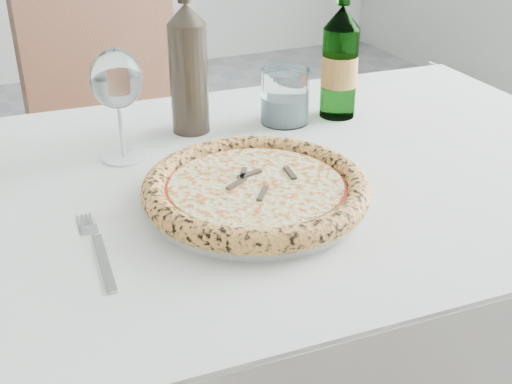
# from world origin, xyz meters

# --- Properties ---
(dining_table) EXTENTS (1.41, 0.89, 0.76)m
(dining_table) POSITION_xyz_m (0.16, -0.15, 0.66)
(dining_table) COLOR brown
(dining_table) RESTS_ON floor
(chair_far) EXTENTS (0.54, 0.54, 0.93)m
(chair_far) POSITION_xyz_m (0.19, 0.69, 0.53)
(chair_far) COLOR brown
(chair_far) RESTS_ON floor
(plate) EXTENTS (0.30, 0.30, 0.02)m
(plate) POSITION_xyz_m (0.16, -0.25, 0.76)
(plate) COLOR silver
(plate) RESTS_ON dining_table
(pizza) EXTENTS (0.32, 0.32, 0.03)m
(pizza) POSITION_xyz_m (0.16, -0.25, 0.78)
(pizza) COLOR #E5CD80
(pizza) RESTS_ON plate
(fork) EXTENTS (0.02, 0.19, 0.00)m
(fork) POSITION_xyz_m (-0.07, -0.28, 0.76)
(fork) COLOR #969696
(fork) RESTS_ON dining_table
(wine_glass) EXTENTS (0.08, 0.08, 0.18)m
(wine_glass) POSITION_xyz_m (0.03, -0.01, 0.89)
(wine_glass) COLOR silver
(wine_glass) RESTS_ON dining_table
(tumbler) EXTENTS (0.09, 0.09, 0.10)m
(tumbler) POSITION_xyz_m (0.34, 0.02, 0.80)
(tumbler) COLOR silver
(tumbler) RESTS_ON dining_table
(beer_bottle) EXTENTS (0.07, 0.07, 0.26)m
(beer_bottle) POSITION_xyz_m (0.45, 0.01, 0.86)
(beer_bottle) COLOR #357232
(beer_bottle) RESTS_ON dining_table
(wine_bottle) EXTENTS (0.07, 0.07, 0.28)m
(wine_bottle) POSITION_xyz_m (0.17, 0.06, 0.87)
(wine_bottle) COLOR black
(wine_bottle) RESTS_ON dining_table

